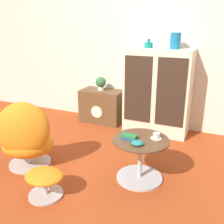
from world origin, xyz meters
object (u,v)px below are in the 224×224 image
vase_inner_left (175,41)px  bowl (138,143)px  sideboard (158,92)px  ottoman (44,179)px  teacup (156,136)px  egg_chair (26,138)px  coffee_table (140,157)px  tv_console (102,106)px  book_stack (129,137)px  vase_leftmost (149,45)px  potted_plant (101,83)px

vase_inner_left → bowl: 1.65m
sideboard → vase_inner_left: 0.73m
bowl → ottoman: bearing=-145.1°
teacup → ottoman: bearing=-140.1°
egg_chair → ottoman: 0.64m
coffee_table → teacup: 0.27m
coffee_table → ottoman: bearing=-138.5°
tv_console → coffee_table: tv_console is taller
coffee_table → teacup: teacup is taller
ottoman → coffee_table: (0.71, 0.63, 0.07)m
sideboard → ottoman: size_ratio=3.27×
ottoman → bowl: 0.92m
tv_console → egg_chair: 1.62m
tv_console → book_stack: size_ratio=4.31×
egg_chair → coffee_table: 1.25m
vase_leftmost → vase_inner_left: (0.36, 0.00, 0.06)m
ottoman → vase_inner_left: size_ratio=1.76×
vase_inner_left → tv_console: bearing=178.3°
coffee_table → bowl: 0.25m
book_stack → coffee_table: bearing=19.5°
egg_chair → book_stack: 1.14m
vase_inner_left → potted_plant: bearing=178.3°
vase_leftmost → potted_plant: (-0.75, 0.03, -0.61)m
tv_console → vase_leftmost: (0.74, -0.03, 0.98)m
egg_chair → potted_plant: size_ratio=3.68×
ottoman → book_stack: (0.60, 0.59, 0.29)m
potted_plant → book_stack: size_ratio=1.37×
coffee_table → book_stack: size_ratio=3.67×
sideboard → book_stack: sideboard is taller
book_stack → tv_console: bearing=125.5°
egg_chair → tv_console: bearing=85.3°
tv_console → coffee_table: (1.08, -1.33, -0.01)m
sideboard → vase_inner_left: (0.19, 0.00, 0.70)m
sideboard → egg_chair: (-1.03, -1.57, -0.25)m
tv_console → vase_leftmost: bearing=-2.6°
vase_leftmost → sideboard: bearing=-1.3°
ottoman → vase_leftmost: bearing=79.2°
ottoman → coffee_table: size_ratio=0.65×
vase_inner_left → bowl: vase_inner_left is taller
bowl → vase_leftmost: bearing=103.9°
vase_leftmost → ottoman: bearing=-100.8°
tv_console → vase_inner_left: (1.10, -0.03, 1.05)m
teacup → tv_console: bearing=134.1°
tv_console → egg_chair: (-0.13, -1.61, 0.09)m
vase_leftmost → bowl: size_ratio=1.04×
vase_leftmost → bowl: vase_leftmost is taller
sideboard → tv_console: size_ratio=1.81×
bowl → book_stack: bearing=141.8°
tv_console → teacup: tv_console is taller
sideboard → coffee_table: (0.18, -1.29, -0.35)m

